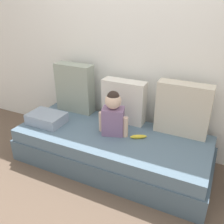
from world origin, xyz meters
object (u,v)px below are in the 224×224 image
object	(u,v)px
throw_pillow_left	(75,88)
toddler	(113,114)
folded_blanket	(47,118)
couch	(111,149)
throw_pillow_center	(124,101)
banana	(138,137)
throw_pillow_right	(183,109)

from	to	relation	value
throw_pillow_left	toddler	size ratio (longest dim) A/B	1.24
throw_pillow_left	folded_blanket	world-z (taller)	throw_pillow_left
toddler	folded_blanket	distance (m)	0.80
couch	throw_pillow_left	world-z (taller)	throw_pillow_left
throw_pillow_left	folded_blanket	size ratio (longest dim) A/B	1.46
couch	toddler	world-z (taller)	toddler
couch	toddler	bearing A→B (deg)	36.27
throw_pillow_center	banana	xyz separation A→B (m)	(0.29, -0.29, -0.22)
banana	folded_blanket	bearing A→B (deg)	-172.64
toddler	throw_pillow_left	bearing A→B (deg)	154.74
throw_pillow_center	toddler	bearing A→B (deg)	-87.28
throw_pillow_left	toddler	world-z (taller)	throw_pillow_left
couch	throw_pillow_center	bearing A→B (deg)	90.00
toddler	banana	distance (m)	0.35
throw_pillow_left	banana	size ratio (longest dim) A/B	3.44
throw_pillow_center	throw_pillow_right	bearing A→B (deg)	0.00
throw_pillow_right	toddler	world-z (taller)	throw_pillow_right
toddler	banana	bearing A→B (deg)	3.97
throw_pillow_center	throw_pillow_left	bearing A→B (deg)	180.00
toddler	folded_blanket	world-z (taller)	toddler
throw_pillow_left	toddler	distance (m)	0.73
throw_pillow_center	toddler	distance (m)	0.31
throw_pillow_right	toddler	bearing A→B (deg)	-153.70
couch	throw_pillow_right	distance (m)	0.86
throw_pillow_right	folded_blanket	size ratio (longest dim) A/B	1.36
couch	throw_pillow_center	distance (m)	0.54
throw_pillow_center	throw_pillow_right	size ratio (longest dim) A/B	0.88
throw_pillow_left	throw_pillow_right	xyz separation A→B (m)	(1.28, 0.00, -0.02)
throw_pillow_left	banana	distance (m)	1.01
throw_pillow_right	toddler	size ratio (longest dim) A/B	1.16
couch	banana	distance (m)	0.36
banana	throw_pillow_center	bearing A→B (deg)	134.86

